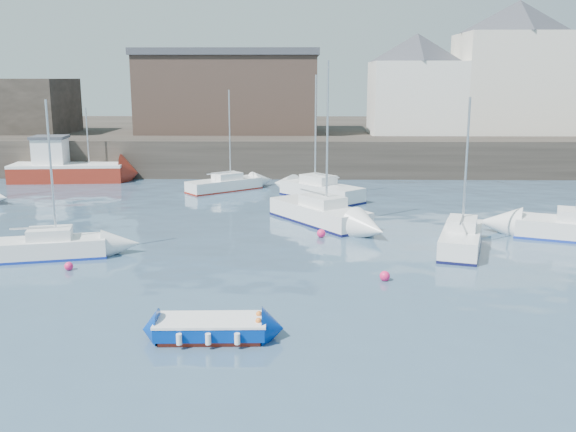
{
  "coord_description": "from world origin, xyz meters",
  "views": [
    {
      "loc": [
        0.56,
        -17.74,
        7.97
      ],
      "look_at": [
        0.0,
        12.0,
        1.5
      ],
      "focal_mm": 40.0,
      "sensor_mm": 36.0,
      "label": 1
    }
  ],
  "objects_px": {
    "sailboat_b": "(319,213)",
    "buoy_far": "(321,237)",
    "sailboat_h": "(225,184)",
    "buoy_near": "(69,270)",
    "fishing_boat": "(65,167)",
    "buoy_mid": "(385,281)",
    "sailboat_c": "(461,239)",
    "blue_dinghy": "(211,328)",
    "sailboat_f": "(321,190)",
    "sailboat_a": "(45,247)"
  },
  "relations": [
    {
      "from": "sailboat_a",
      "to": "sailboat_c",
      "type": "xyz_separation_m",
      "value": [
        19.0,
        1.74,
        0.05
      ]
    },
    {
      "from": "blue_dinghy",
      "to": "buoy_mid",
      "type": "relative_size",
      "value": 8.37
    },
    {
      "from": "sailboat_b",
      "to": "buoy_far",
      "type": "xyz_separation_m",
      "value": [
        0.0,
        -3.3,
        -0.57
      ]
    },
    {
      "from": "fishing_boat",
      "to": "sailboat_f",
      "type": "distance_m",
      "value": 20.99
    },
    {
      "from": "sailboat_b",
      "to": "sailboat_f",
      "type": "distance_m",
      "value": 7.18
    },
    {
      "from": "sailboat_f",
      "to": "buoy_far",
      "type": "bearing_deg",
      "value": -91.72
    },
    {
      "from": "fishing_boat",
      "to": "sailboat_c",
      "type": "xyz_separation_m",
      "value": [
        25.91,
        -19.91,
        -0.55
      ]
    },
    {
      "from": "sailboat_f",
      "to": "buoy_near",
      "type": "bearing_deg",
      "value": -124.3
    },
    {
      "from": "blue_dinghy",
      "to": "sailboat_a",
      "type": "relative_size",
      "value": 0.5
    },
    {
      "from": "sailboat_f",
      "to": "buoy_near",
      "type": "xyz_separation_m",
      "value": [
        -11.14,
        -16.33,
        -0.57
      ]
    },
    {
      "from": "buoy_near",
      "to": "blue_dinghy",
      "type": "bearing_deg",
      "value": -45.53
    },
    {
      "from": "blue_dinghy",
      "to": "sailboat_b",
      "type": "height_order",
      "value": "sailboat_b"
    },
    {
      "from": "sailboat_h",
      "to": "buoy_mid",
      "type": "height_order",
      "value": "sailboat_h"
    },
    {
      "from": "sailboat_a",
      "to": "buoy_far",
      "type": "height_order",
      "value": "sailboat_a"
    },
    {
      "from": "sailboat_a",
      "to": "buoy_mid",
      "type": "xyz_separation_m",
      "value": [
        14.82,
        -3.01,
        -0.49
      ]
    },
    {
      "from": "sailboat_a",
      "to": "buoy_far",
      "type": "bearing_deg",
      "value": 17.88
    },
    {
      "from": "sailboat_c",
      "to": "sailboat_h",
      "type": "relative_size",
      "value": 1.0
    },
    {
      "from": "blue_dinghy",
      "to": "sailboat_f",
      "type": "xyz_separation_m",
      "value": [
        4.15,
        23.45,
        0.21
      ]
    },
    {
      "from": "sailboat_c",
      "to": "sailboat_h",
      "type": "xyz_separation_m",
      "value": [
        -12.97,
        15.77,
        -0.08
      ]
    },
    {
      "from": "fishing_boat",
      "to": "sailboat_h",
      "type": "distance_m",
      "value": 13.6
    },
    {
      "from": "blue_dinghy",
      "to": "sailboat_b",
      "type": "distance_m",
      "value": 16.72
    },
    {
      "from": "blue_dinghy",
      "to": "sailboat_h",
      "type": "relative_size",
      "value": 0.49
    },
    {
      "from": "blue_dinghy",
      "to": "sailboat_c",
      "type": "height_order",
      "value": "sailboat_c"
    },
    {
      "from": "buoy_far",
      "to": "blue_dinghy",
      "type": "bearing_deg",
      "value": -106.48
    },
    {
      "from": "blue_dinghy",
      "to": "buoy_far",
      "type": "bearing_deg",
      "value": 73.52
    },
    {
      "from": "fishing_boat",
      "to": "buoy_far",
      "type": "relative_size",
      "value": 20.06
    },
    {
      "from": "fishing_boat",
      "to": "buoy_near",
      "type": "height_order",
      "value": "fishing_boat"
    },
    {
      "from": "blue_dinghy",
      "to": "sailboat_h",
      "type": "distance_m",
      "value": 26.58
    },
    {
      "from": "blue_dinghy",
      "to": "sailboat_a",
      "type": "bearing_deg",
      "value": 134.1
    },
    {
      "from": "sailboat_h",
      "to": "buoy_near",
      "type": "bearing_deg",
      "value": -102.68
    },
    {
      "from": "sailboat_c",
      "to": "sailboat_f",
      "type": "height_order",
      "value": "sailboat_f"
    },
    {
      "from": "sailboat_f",
      "to": "buoy_far",
      "type": "xyz_separation_m",
      "value": [
        -0.31,
        -10.47,
        -0.57
      ]
    },
    {
      "from": "sailboat_c",
      "to": "sailboat_h",
      "type": "height_order",
      "value": "sailboat_h"
    },
    {
      "from": "sailboat_a",
      "to": "sailboat_f",
      "type": "distance_m",
      "value": 19.36
    },
    {
      "from": "fishing_boat",
      "to": "buoy_mid",
      "type": "bearing_deg",
      "value": -48.61
    },
    {
      "from": "sailboat_a",
      "to": "buoy_mid",
      "type": "height_order",
      "value": "sailboat_a"
    },
    {
      "from": "buoy_mid",
      "to": "buoy_far",
      "type": "relative_size",
      "value": 0.95
    },
    {
      "from": "sailboat_c",
      "to": "buoy_mid",
      "type": "distance_m",
      "value": 6.35
    },
    {
      "from": "sailboat_h",
      "to": "buoy_near",
      "type": "height_order",
      "value": "sailboat_h"
    },
    {
      "from": "sailboat_h",
      "to": "fishing_boat",
      "type": "bearing_deg",
      "value": 162.28
    },
    {
      "from": "sailboat_c",
      "to": "sailboat_f",
      "type": "xyz_separation_m",
      "value": [
        -6.18,
        12.76,
        0.03
      ]
    },
    {
      "from": "blue_dinghy",
      "to": "buoy_near",
      "type": "height_order",
      "value": "blue_dinghy"
    },
    {
      "from": "buoy_far",
      "to": "sailboat_h",
      "type": "bearing_deg",
      "value": 115.66
    },
    {
      "from": "buoy_mid",
      "to": "buoy_far",
      "type": "bearing_deg",
      "value": 108.19
    },
    {
      "from": "fishing_boat",
      "to": "sailboat_f",
      "type": "height_order",
      "value": "sailboat_f"
    },
    {
      "from": "sailboat_b",
      "to": "buoy_near",
      "type": "xyz_separation_m",
      "value": [
        -10.82,
        -9.15,
        -0.57
      ]
    },
    {
      "from": "sailboat_c",
      "to": "buoy_near",
      "type": "relative_size",
      "value": 19.35
    },
    {
      "from": "buoy_near",
      "to": "buoy_far",
      "type": "height_order",
      "value": "buoy_far"
    },
    {
      "from": "sailboat_a",
      "to": "sailboat_b",
      "type": "xyz_separation_m",
      "value": [
        12.5,
        7.33,
        0.08
      ]
    },
    {
      "from": "fishing_boat",
      "to": "sailboat_a",
      "type": "height_order",
      "value": "sailboat_a"
    }
  ]
}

